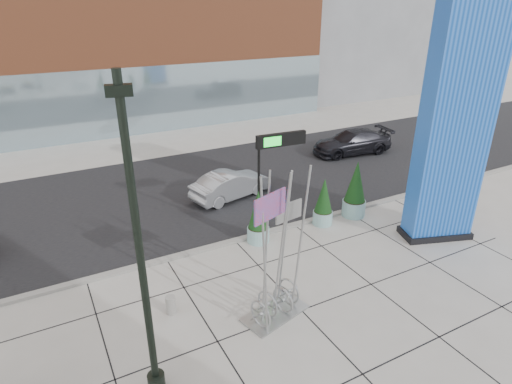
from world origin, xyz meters
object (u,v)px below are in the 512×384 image
blue_pylon (454,132)px  lamp_post (144,284)px  concrete_bollard (171,305)px  overhead_street_sign (276,149)px  car_silver_mid (231,185)px  public_art_sculpture (276,281)px

blue_pylon → lamp_post: (-12.94, -2.26, -1.28)m
lamp_post → concrete_bollard: bearing=65.2°
blue_pylon → overhead_street_sign: blue_pylon is taller
blue_pylon → overhead_street_sign: 6.99m
car_silver_mid → blue_pylon: bearing=-155.2°
lamp_post → overhead_street_sign: (6.86, 5.63, 0.57)m
lamp_post → car_silver_mid: lamp_post is taller
lamp_post → public_art_sculpture: bearing=14.4°
concrete_bollard → overhead_street_sign: 7.25m
blue_pylon → car_silver_mid: (-6.13, 7.74, -3.92)m
lamp_post → concrete_bollard: lamp_post is taller
concrete_bollard → car_silver_mid: car_silver_mid is taller
blue_pylon → concrete_bollard: (-11.67, 0.47, -4.31)m
lamp_post → public_art_sculpture: size_ratio=1.64×
car_silver_mid → public_art_sculpture: bearing=150.3°
lamp_post → concrete_bollard: size_ratio=12.93×
blue_pylon → overhead_street_sign: size_ratio=2.10×
concrete_bollard → car_silver_mid: (5.54, 7.26, 0.39)m
concrete_bollard → car_silver_mid: size_ratio=0.15×
public_art_sculpture → car_silver_mid: (2.57, 8.91, -0.60)m
blue_pylon → overhead_street_sign: bearing=169.7°
blue_pylon → lamp_post: 13.20m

